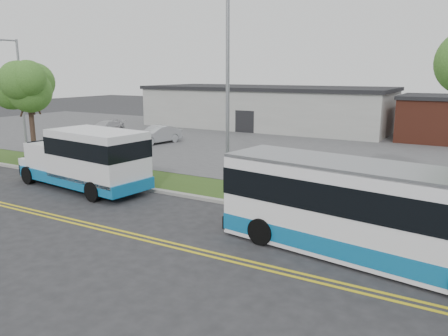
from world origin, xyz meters
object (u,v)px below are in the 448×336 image
Objects in this scene: parked_car_a at (157,135)px; parked_car_b at (105,128)px; streetlight_near at (227,84)px; shuttle_bus at (88,158)px; pedestrian at (63,155)px; transit_bus at (387,215)px; tree_west at (28,83)px; streetlight_far at (20,90)px.

parked_car_a is 1.02× the size of parked_car_b.
parked_car_b is at bearing 149.45° from streetlight_near.
shuttle_bus is at bearing -53.52° from parked_car_a.
transit_bus is at bearing 128.58° from pedestrian.
tree_west is 1.64× the size of parked_car_b.
parked_car_a is (-12.16, 9.88, -4.42)m from streetlight_near.
streetlight_near reaches higher than transit_bus.
tree_west is 9.97m from shuttle_bus.
tree_west is 4.62m from streetlight_far.
transit_bus is 32.33m from parked_car_b.
transit_bus is (14.50, -1.59, -0.11)m from shuttle_bus.
transit_bus is at bearing -23.37° from parked_car_a.
tree_west is at bearing 176.03° from transit_bus.
parked_car_a is at bearing 73.17° from tree_west.
shuttle_bus is 14.58m from transit_bus.
shuttle_bus is 1.94× the size of parked_car_b.
parked_car_b is (-4.77, 11.20, -4.41)m from tree_west.
streetlight_near is 11.52m from pedestrian.
streetlight_far reaches higher than shuttle_bus.
transit_bus is 19.24m from pedestrian.
transit_bus is at bearing -14.86° from streetlight_far.
streetlight_far is at bearing 162.73° from shuttle_bus.
streetlight_far is (-19.00, 2.69, -0.76)m from streetlight_near.
transit_bus is 2.57× the size of parked_car_a.
tree_west is at bearing 178.20° from streetlight_near.
pedestrian is (-18.88, 3.70, -0.53)m from transit_bus.
tree_west is at bearing -68.36° from parked_car_b.
streetlight_near is 2.21× the size of parked_car_a.
pedestrian is at bearing 160.92° from shuttle_bus.
streetlight_near is 5.34× the size of pedestrian.
tree_west is 10.73m from parked_car_a.
pedestrian is at bearing -175.57° from streetlight_near.
streetlight_far reaches higher than transit_bus.
pedestrian is 15.46m from parked_car_b.
tree_west is 1.60× the size of parked_car_a.
shuttle_bus is (8.70, -3.41, -3.49)m from tree_west.
tree_west is 24.00m from transit_bus.
tree_west reaches higher than parked_car_a.
parked_car_a is (-1.48, 10.70, -0.18)m from pedestrian.
parked_car_b is at bearing -94.30° from pedestrian.
streetlight_far is 0.98× the size of shuttle_bus.
tree_west reaches higher than pedestrian.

